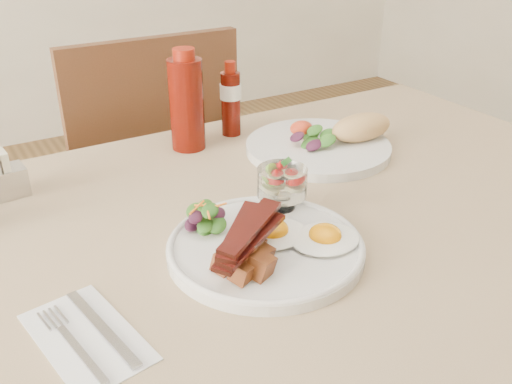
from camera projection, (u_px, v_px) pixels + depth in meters
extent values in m
cylinder|color=#4F2E19|center=(384.00, 229.00, 1.64)|extent=(0.06, 0.06, 0.71)
cube|color=#4F2E19|center=(286.00, 227.00, 0.92)|extent=(1.30, 0.85, 0.04)
cube|color=tan|center=(286.00, 216.00, 0.91)|extent=(1.33, 0.88, 0.00)
cylinder|color=#4F2E19|center=(105.00, 314.00, 1.50)|extent=(0.04, 0.04, 0.45)
cylinder|color=#4F2E19|center=(226.00, 273.00, 1.67)|extent=(0.04, 0.04, 0.45)
cylinder|color=#4F2E19|center=(69.00, 249.00, 1.78)|extent=(0.04, 0.04, 0.45)
cylinder|color=#4F2E19|center=(176.00, 220.00, 1.94)|extent=(0.04, 0.04, 0.45)
cube|color=#4F2E19|center=(137.00, 190.00, 1.61)|extent=(0.42, 0.42, 0.03)
cube|color=#4F2E19|center=(158.00, 135.00, 1.35)|extent=(0.42, 0.03, 0.46)
cylinder|color=silver|center=(266.00, 248.00, 0.81)|extent=(0.28, 0.28, 0.02)
ellipsoid|color=white|center=(325.00, 238.00, 0.81)|extent=(0.11, 0.10, 0.01)
ellipsoid|color=orange|center=(325.00, 235.00, 0.80)|extent=(0.05, 0.05, 0.03)
ellipsoid|color=white|center=(272.00, 233.00, 0.82)|extent=(0.11, 0.10, 0.01)
ellipsoid|color=orange|center=(272.00, 229.00, 0.82)|extent=(0.05, 0.05, 0.03)
cube|color=brown|center=(237.00, 259.00, 0.75)|extent=(0.03, 0.03, 0.03)
cube|color=brown|center=(259.00, 256.00, 0.75)|extent=(0.03, 0.03, 0.03)
cube|color=brown|center=(242.00, 272.00, 0.72)|extent=(0.03, 0.03, 0.02)
cube|color=brown|center=(252.00, 247.00, 0.77)|extent=(0.03, 0.03, 0.03)
cube|color=brown|center=(260.00, 266.00, 0.73)|extent=(0.03, 0.03, 0.03)
cube|color=brown|center=(224.00, 263.00, 0.74)|extent=(0.03, 0.03, 0.02)
cube|color=brown|center=(249.00, 242.00, 0.74)|extent=(0.03, 0.03, 0.03)
cube|color=brown|center=(245.00, 250.00, 0.73)|extent=(0.03, 0.03, 0.02)
cube|color=#4D100C|center=(243.00, 242.00, 0.74)|extent=(0.12, 0.10, 0.01)
cube|color=#4D100C|center=(252.00, 239.00, 0.73)|extent=(0.13, 0.08, 0.01)
cube|color=#4D100C|center=(241.00, 231.00, 0.74)|extent=(0.11, 0.11, 0.01)
cube|color=#4D100C|center=(250.00, 227.00, 0.73)|extent=(0.12, 0.09, 0.01)
ellipsoid|color=#235316|center=(206.00, 226.00, 0.84)|extent=(0.04, 0.04, 0.01)
ellipsoid|color=#235316|center=(211.00, 218.00, 0.85)|extent=(0.04, 0.03, 0.01)
ellipsoid|color=#381127|center=(192.00, 224.00, 0.83)|extent=(0.04, 0.03, 0.01)
ellipsoid|color=#235316|center=(217.00, 225.00, 0.82)|extent=(0.04, 0.03, 0.01)
ellipsoid|color=#235316|center=(206.00, 225.00, 0.82)|extent=(0.04, 0.03, 0.01)
ellipsoid|color=#381127|center=(218.00, 214.00, 0.84)|extent=(0.03, 0.03, 0.01)
ellipsoid|color=#235316|center=(195.00, 211.00, 0.84)|extent=(0.04, 0.03, 0.01)
ellipsoid|color=#235316|center=(205.00, 206.00, 0.84)|extent=(0.04, 0.03, 0.01)
ellipsoid|color=#381127|center=(196.00, 217.00, 0.81)|extent=(0.03, 0.03, 0.01)
ellipsoid|color=#235316|center=(210.00, 211.00, 0.82)|extent=(0.04, 0.03, 0.01)
cylinder|color=orange|center=(207.00, 206.00, 0.83)|extent=(0.03, 0.03, 0.01)
cylinder|color=orange|center=(197.00, 207.00, 0.82)|extent=(0.03, 0.02, 0.01)
cylinder|color=orange|center=(214.00, 207.00, 0.83)|extent=(0.04, 0.01, 0.01)
cylinder|color=orange|center=(208.00, 211.00, 0.81)|extent=(0.01, 0.04, 0.01)
cylinder|color=white|center=(282.00, 204.00, 0.90)|extent=(0.04, 0.04, 0.01)
cylinder|color=white|center=(282.00, 198.00, 0.89)|extent=(0.02, 0.02, 0.01)
cylinder|color=white|center=(282.00, 182.00, 0.88)|extent=(0.08, 0.08, 0.04)
cylinder|color=beige|center=(274.00, 187.00, 0.88)|extent=(0.02, 0.02, 0.01)
cylinder|color=beige|center=(291.00, 185.00, 0.88)|extent=(0.02, 0.02, 0.01)
cylinder|color=beige|center=(278.00, 179.00, 0.89)|extent=(0.02, 0.02, 0.01)
cylinder|color=#8CC23B|center=(274.00, 173.00, 0.88)|extent=(0.03, 0.03, 0.01)
cone|color=red|center=(291.00, 173.00, 0.87)|extent=(0.02, 0.02, 0.02)
cone|color=red|center=(276.00, 173.00, 0.86)|extent=(0.02, 0.02, 0.02)
cone|color=red|center=(280.00, 165.00, 0.88)|extent=(0.02, 0.02, 0.02)
ellipsoid|color=#2E7229|center=(285.00, 163.00, 0.86)|extent=(0.02, 0.01, 0.00)
ellipsoid|color=#2E7229|center=(288.00, 160.00, 0.87)|extent=(0.02, 0.01, 0.00)
cylinder|color=silver|center=(318.00, 147.00, 1.13)|extent=(0.29, 0.29, 0.02)
ellipsoid|color=#235316|center=(311.00, 143.00, 1.11)|extent=(0.05, 0.04, 0.01)
ellipsoid|color=#235316|center=(311.00, 135.00, 1.14)|extent=(0.04, 0.03, 0.01)
ellipsoid|color=#381127|center=(314.00, 145.00, 1.09)|extent=(0.04, 0.03, 0.01)
ellipsoid|color=#235316|center=(327.00, 141.00, 1.10)|extent=(0.05, 0.04, 0.01)
ellipsoid|color=#235316|center=(327.00, 134.00, 1.12)|extent=(0.04, 0.03, 0.01)
ellipsoid|color=#381127|center=(297.00, 137.00, 1.11)|extent=(0.04, 0.03, 0.01)
ellipsoid|color=#235316|center=(315.00, 130.00, 1.12)|extent=(0.04, 0.03, 0.01)
ellipsoid|color=red|center=(301.00, 130.00, 1.15)|extent=(0.05, 0.04, 0.03)
ellipsoid|color=tan|center=(362.00, 126.00, 1.14)|extent=(0.15, 0.09, 0.05)
cylinder|color=#4E0B04|center=(187.00, 105.00, 1.11)|extent=(0.08, 0.08, 0.18)
cylinder|color=maroon|center=(184.00, 54.00, 1.07)|extent=(0.05, 0.05, 0.02)
cylinder|color=#4E0B04|center=(231.00, 104.00, 1.19)|extent=(0.04, 0.04, 0.13)
cylinder|color=white|center=(231.00, 91.00, 1.18)|extent=(0.05, 0.05, 0.03)
cylinder|color=maroon|center=(230.00, 67.00, 1.15)|extent=(0.02, 0.02, 0.02)
cube|color=beige|center=(4.00, 166.00, 0.94)|extent=(0.02, 0.04, 0.05)
cube|color=white|center=(87.00, 337.00, 0.66)|extent=(0.12, 0.19, 0.00)
cube|color=#B4B4B9|center=(102.00, 327.00, 0.66)|extent=(0.04, 0.17, 0.00)
cube|color=#B4B4B9|center=(82.00, 354.00, 0.63)|extent=(0.03, 0.11, 0.00)
cube|color=#B4B4B9|center=(44.00, 322.00, 0.67)|extent=(0.01, 0.04, 0.00)
cube|color=#B4B4B9|center=(50.00, 319.00, 0.68)|extent=(0.01, 0.04, 0.00)
cube|color=#B4B4B9|center=(56.00, 317.00, 0.68)|extent=(0.01, 0.04, 0.00)
cube|color=#B4B4B9|center=(61.00, 314.00, 0.69)|extent=(0.01, 0.04, 0.00)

